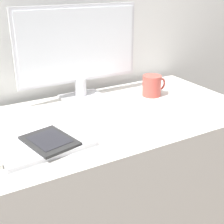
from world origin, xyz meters
name	(u,v)px	position (x,y,z in m)	size (l,w,h in m)	color
desk	(94,196)	(0.00, 0.19, 0.37)	(1.33, 0.62, 0.75)	silver
monitor	(79,49)	(0.06, 0.44, 0.97)	(0.56, 0.11, 0.41)	silver
keyboard	(167,110)	(0.30, 0.10, 0.75)	(0.29, 0.11, 0.01)	silver
laptop	(44,143)	(-0.24, 0.08, 0.75)	(0.31, 0.22, 0.02)	#BCBCC1
ereader	(49,141)	(-0.22, 0.06, 0.77)	(0.17, 0.20, 0.01)	black
coffee_mug	(152,86)	(0.36, 0.29, 0.79)	(0.12, 0.09, 0.10)	#B7473D
pen	(105,129)	(-0.01, 0.08, 0.75)	(0.12, 0.10, 0.01)	silver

